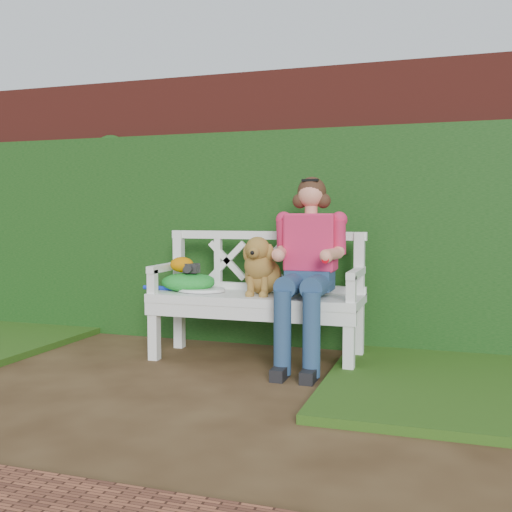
% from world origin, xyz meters
% --- Properties ---
extents(ground, '(60.00, 60.00, 0.00)m').
position_xyz_m(ground, '(0.00, 0.00, 0.00)').
color(ground, '#372313').
extents(brick_wall, '(10.00, 0.30, 2.20)m').
position_xyz_m(brick_wall, '(0.00, 1.90, 1.10)').
color(brick_wall, maroon).
rests_on(brick_wall, ground).
extents(ivy_hedge, '(10.00, 0.18, 1.70)m').
position_xyz_m(ivy_hedge, '(0.00, 1.68, 0.85)').
color(ivy_hedge, '#254E19').
rests_on(ivy_hedge, ground).
extents(garden_bench, '(1.64, 0.77, 0.48)m').
position_xyz_m(garden_bench, '(0.50, 1.09, 0.24)').
color(garden_bench, white).
rests_on(garden_bench, ground).
extents(seated_woman, '(0.75, 0.84, 1.23)m').
position_xyz_m(seated_woman, '(0.89, 1.07, 0.61)').
color(seated_woman, red).
rests_on(seated_woman, ground).
extents(dog, '(0.29, 0.39, 0.42)m').
position_xyz_m(dog, '(0.55, 1.07, 0.69)').
color(dog, '#B4704C').
rests_on(dog, garden_bench).
extents(tennis_racket, '(0.73, 0.44, 0.03)m').
position_xyz_m(tennis_racket, '(0.06, 1.07, 0.50)').
color(tennis_racket, beige).
rests_on(tennis_racket, garden_bench).
extents(green_bag, '(0.41, 0.32, 0.14)m').
position_xyz_m(green_bag, '(-0.02, 1.08, 0.55)').
color(green_bag, '#3F8A32').
rests_on(green_bag, garden_bench).
extents(camera_item, '(0.11, 0.08, 0.07)m').
position_xyz_m(camera_item, '(0.02, 1.06, 0.65)').
color(camera_item, '#262626').
rests_on(camera_item, green_bag).
extents(baseball_glove, '(0.20, 0.16, 0.11)m').
position_xyz_m(baseball_glove, '(-0.07, 1.08, 0.67)').
color(baseball_glove, '#C97202').
rests_on(baseball_glove, green_bag).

